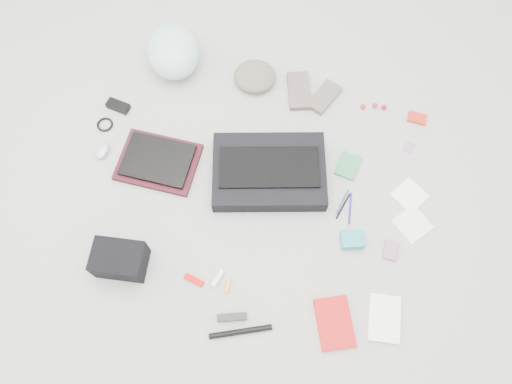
% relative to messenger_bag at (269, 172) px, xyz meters
% --- Properties ---
extents(ground_plane, '(4.00, 4.00, 0.00)m').
position_rel_messenger_bag_xyz_m(ground_plane, '(-0.03, -0.11, -0.04)').
color(ground_plane, gray).
extents(messenger_bag, '(0.57, 0.46, 0.08)m').
position_rel_messenger_bag_xyz_m(messenger_bag, '(0.00, 0.00, 0.00)').
color(messenger_bag, black).
rests_on(messenger_bag, ground_plane).
extents(bag_flap, '(0.47, 0.29, 0.01)m').
position_rel_messenger_bag_xyz_m(bag_flap, '(0.00, 0.00, 0.05)').
color(bag_flap, black).
rests_on(bag_flap, messenger_bag).
extents(laptop_sleeve, '(0.36, 0.27, 0.02)m').
position_rel_messenger_bag_xyz_m(laptop_sleeve, '(-0.50, -0.05, -0.03)').
color(laptop_sleeve, '#3A1118').
rests_on(laptop_sleeve, ground_plane).
extents(laptop, '(0.31, 0.22, 0.02)m').
position_rel_messenger_bag_xyz_m(laptop, '(-0.50, -0.05, -0.01)').
color(laptop, black).
rests_on(laptop, laptop_sleeve).
extents(bike_helmet, '(0.36, 0.39, 0.19)m').
position_rel_messenger_bag_xyz_m(bike_helmet, '(-0.59, 0.50, 0.05)').
color(bike_helmet, '#A6D5C6').
rests_on(bike_helmet, ground_plane).
extents(beanie, '(0.21, 0.20, 0.07)m').
position_rel_messenger_bag_xyz_m(beanie, '(-0.18, 0.49, -0.01)').
color(beanie, brown).
rests_on(beanie, ground_plane).
extents(mitten_left, '(0.16, 0.23, 0.03)m').
position_rel_messenger_bag_xyz_m(mitten_left, '(0.04, 0.47, -0.03)').
color(mitten_left, '#60524C').
rests_on(mitten_left, ground_plane).
extents(mitten_right, '(0.16, 0.20, 0.03)m').
position_rel_messenger_bag_xyz_m(mitten_right, '(0.17, 0.46, -0.03)').
color(mitten_right, '#5C524B').
rests_on(mitten_right, ground_plane).
extents(power_brick, '(0.12, 0.07, 0.03)m').
position_rel_messenger_bag_xyz_m(power_brick, '(-0.78, 0.19, -0.03)').
color(power_brick, black).
rests_on(power_brick, ground_plane).
extents(cable_coil, '(0.10, 0.10, 0.01)m').
position_rel_messenger_bag_xyz_m(cable_coil, '(-0.81, 0.08, -0.04)').
color(cable_coil, black).
rests_on(cable_coil, ground_plane).
extents(mouse, '(0.06, 0.09, 0.03)m').
position_rel_messenger_bag_xyz_m(mouse, '(-0.77, -0.06, -0.02)').
color(mouse, '#A4A4AB').
rests_on(mouse, ground_plane).
extents(camera_bag, '(0.22, 0.16, 0.13)m').
position_rel_messenger_bag_xyz_m(camera_bag, '(-0.51, -0.54, 0.03)').
color(camera_bag, black).
rests_on(camera_bag, ground_plane).
extents(multitool, '(0.09, 0.04, 0.01)m').
position_rel_messenger_bag_xyz_m(multitool, '(-0.20, -0.54, -0.03)').
color(multitool, '#BC0401').
rests_on(multitool, ground_plane).
extents(toiletry_tube_white, '(0.04, 0.08, 0.02)m').
position_rel_messenger_bag_xyz_m(toiletry_tube_white, '(-0.10, -0.51, -0.03)').
color(toiletry_tube_white, white).
rests_on(toiletry_tube_white, ground_plane).
extents(toiletry_tube_orange, '(0.02, 0.06, 0.02)m').
position_rel_messenger_bag_xyz_m(toiletry_tube_orange, '(-0.06, -0.53, -0.03)').
color(toiletry_tube_orange, orange).
rests_on(toiletry_tube_orange, ground_plane).
extents(u_lock, '(0.12, 0.06, 0.02)m').
position_rel_messenger_bag_xyz_m(u_lock, '(-0.01, -0.65, -0.03)').
color(u_lock, black).
rests_on(u_lock, ground_plane).
extents(bike_pump, '(0.24, 0.11, 0.02)m').
position_rel_messenger_bag_xyz_m(bike_pump, '(0.04, -0.70, -0.03)').
color(bike_pump, black).
rests_on(bike_pump, ground_plane).
extents(book_red, '(0.20, 0.24, 0.02)m').
position_rel_messenger_bag_xyz_m(book_red, '(0.40, -0.58, -0.03)').
color(book_red, red).
rests_on(book_red, ground_plane).
extents(book_white, '(0.14, 0.20, 0.02)m').
position_rel_messenger_bag_xyz_m(book_white, '(0.59, -0.51, -0.03)').
color(book_white, white).
rests_on(book_white, ground_plane).
extents(notepad, '(0.11, 0.14, 0.01)m').
position_rel_messenger_bag_xyz_m(notepad, '(0.34, 0.13, -0.03)').
color(notepad, '#2F7743').
rests_on(notepad, ground_plane).
extents(pen_blue, '(0.04, 0.13, 0.01)m').
position_rel_messenger_bag_xyz_m(pen_blue, '(0.34, -0.05, -0.04)').
color(pen_blue, navy).
rests_on(pen_blue, ground_plane).
extents(pen_black, '(0.05, 0.13, 0.01)m').
position_rel_messenger_bag_xyz_m(pen_black, '(0.35, -0.07, -0.04)').
color(pen_black, black).
rests_on(pen_black, ground_plane).
extents(pen_navy, '(0.02, 0.15, 0.01)m').
position_rel_messenger_bag_xyz_m(pen_navy, '(0.38, -0.07, -0.04)').
color(pen_navy, navy).
rests_on(pen_navy, ground_plane).
extents(accordion_wallet, '(0.11, 0.10, 0.05)m').
position_rel_messenger_bag_xyz_m(accordion_wallet, '(0.41, -0.22, -0.02)').
color(accordion_wallet, teal).
rests_on(accordion_wallet, ground_plane).
extents(card_deck, '(0.06, 0.09, 0.02)m').
position_rel_messenger_bag_xyz_m(card_deck, '(0.58, -0.23, -0.03)').
color(card_deck, gray).
rests_on(card_deck, ground_plane).
extents(napkin_top, '(0.17, 0.17, 0.01)m').
position_rel_messenger_bag_xyz_m(napkin_top, '(0.63, 0.05, -0.04)').
color(napkin_top, white).
rests_on(napkin_top, ground_plane).
extents(napkin_bottom, '(0.19, 0.19, 0.01)m').
position_rel_messenger_bag_xyz_m(napkin_bottom, '(0.66, -0.09, -0.04)').
color(napkin_bottom, silver).
rests_on(napkin_bottom, ground_plane).
extents(lollipop_a, '(0.03, 0.03, 0.03)m').
position_rel_messenger_bag_xyz_m(lollipop_a, '(0.36, 0.45, -0.03)').
color(lollipop_a, red).
rests_on(lollipop_a, ground_plane).
extents(lollipop_b, '(0.03, 0.03, 0.02)m').
position_rel_messenger_bag_xyz_m(lollipop_b, '(0.41, 0.47, -0.03)').
color(lollipop_b, maroon).
rests_on(lollipop_b, ground_plane).
extents(lollipop_c, '(0.03, 0.03, 0.02)m').
position_rel_messenger_bag_xyz_m(lollipop_c, '(0.46, 0.47, -0.03)').
color(lollipop_c, '#AD0A0A').
rests_on(lollipop_c, ground_plane).
extents(altoids_tin, '(0.09, 0.06, 0.02)m').
position_rel_messenger_bag_xyz_m(altoids_tin, '(0.62, 0.45, -0.03)').
color(altoids_tin, red).
rests_on(altoids_tin, ground_plane).
extents(stamp_sheet, '(0.06, 0.07, 0.00)m').
position_rel_messenger_bag_xyz_m(stamp_sheet, '(0.60, 0.29, -0.04)').
color(stamp_sheet, gray).
rests_on(stamp_sheet, ground_plane).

